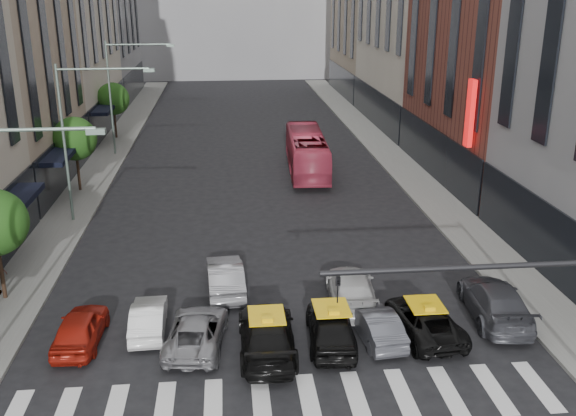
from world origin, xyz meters
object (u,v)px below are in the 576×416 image
object	(u,v)px
taxi_center	(331,326)
car_red	(80,328)
taxi_left	(267,334)
bus	(307,152)
streetlamp_far	(121,83)
car_white_front	(149,317)
streetlamp_mid	(80,123)

from	to	relation	value
taxi_center	car_red	bearing A→B (deg)	-1.58
car_red	taxi_left	xyz separation A→B (m)	(7.11, -1.27, 0.07)
taxi_left	bus	xyz separation A→B (m)	(4.65, 24.72, 0.77)
streetlamp_far	taxi_left	distance (m)	33.11
car_red	bus	bearing A→B (deg)	-114.70
car_white_front	bus	size ratio (longest dim) A/B	0.34
taxi_left	bus	distance (m)	25.16
car_red	streetlamp_far	bearing A→B (deg)	-83.62
taxi_left	bus	world-z (taller)	bus
streetlamp_far	taxi_center	distance (m)	33.60
taxi_left	taxi_center	xyz separation A→B (m)	(2.50, 0.34, -0.00)
streetlamp_far	bus	xyz separation A→B (m)	(14.10, -6.60, -4.38)
taxi_center	bus	xyz separation A→B (m)	(2.15, 24.38, 0.77)
car_white_front	bus	bearing A→B (deg)	-113.80
streetlamp_mid	bus	bearing A→B (deg)	33.70
streetlamp_mid	car_white_front	bearing A→B (deg)	-70.07
streetlamp_far	bus	world-z (taller)	streetlamp_far
streetlamp_far	taxi_left	bearing A→B (deg)	-73.22
streetlamp_mid	taxi_left	world-z (taller)	streetlamp_mid
streetlamp_mid	taxi_center	distance (m)	19.84
taxi_center	bus	size ratio (longest dim) A/B	0.40
streetlamp_mid	taxi_left	bearing A→B (deg)	-58.34
bus	taxi_left	bearing A→B (deg)	82.21
streetlamp_far	taxi_left	xyz separation A→B (m)	(9.44, -31.32, -5.15)
streetlamp_far	car_white_front	size ratio (longest dim) A/B	2.40
streetlamp_mid	streetlamp_far	bearing A→B (deg)	90.00
car_white_front	taxi_center	distance (m)	7.28
taxi_center	bus	distance (m)	24.49
streetlamp_far	car_red	distance (m)	30.59
streetlamp_far	car_white_front	xyz separation A→B (m)	(4.84, -29.36, -5.29)
car_white_front	taxi_left	size ratio (longest dim) A/B	0.72
car_white_front	taxi_left	xyz separation A→B (m)	(4.60, -1.96, 0.14)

